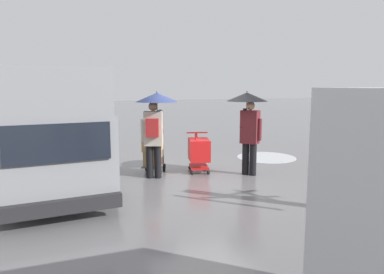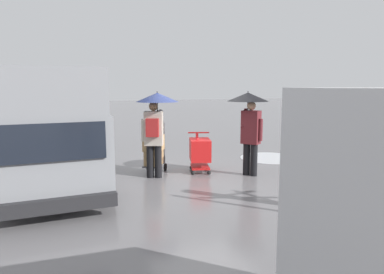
# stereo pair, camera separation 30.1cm
# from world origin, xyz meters

# --- Properties ---
(ground_plane) EXTENTS (90.00, 90.00, 0.00)m
(ground_plane) POSITION_xyz_m (0.00, 0.00, 0.00)
(ground_plane) COLOR slate
(slush_patch_near_cluster) EXTENTS (1.87, 1.87, 0.01)m
(slush_patch_near_cluster) POSITION_xyz_m (-2.91, -1.46, 0.00)
(slush_patch_near_cluster) COLOR silver
(slush_patch_near_cluster) RESTS_ON ground
(cargo_van_parked_right) EXTENTS (2.39, 5.43, 2.60)m
(cargo_van_parked_right) POSITION_xyz_m (3.51, -0.36, 1.18)
(cargo_van_parked_right) COLOR gray
(cargo_van_parked_right) RESTS_ON ground
(shopping_cart_vendor) EXTENTS (0.76, 0.94, 1.04)m
(shopping_cart_vendor) POSITION_xyz_m (-0.15, -0.52, 0.57)
(shopping_cart_vendor) COLOR red
(shopping_cart_vendor) RESTS_ON ground
(hand_dolly_boxes) EXTENTS (0.77, 0.86, 1.32)m
(hand_dolly_boxes) POSITION_xyz_m (1.03, -0.81, 0.70)
(hand_dolly_boxes) COLOR #515156
(hand_dolly_boxes) RESTS_ON ground
(pedestrian_pink_side) EXTENTS (1.04, 1.04, 2.15)m
(pedestrian_pink_side) POSITION_xyz_m (1.09, -0.35, 1.57)
(pedestrian_pink_side) COLOR black
(pedestrian_pink_side) RESTS_ON ground
(pedestrian_black_side) EXTENTS (1.04, 1.04, 2.15)m
(pedestrian_black_side) POSITION_xyz_m (-1.20, 0.21, 1.57)
(pedestrian_black_side) COLOR black
(pedestrian_black_side) RESTS_ON ground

